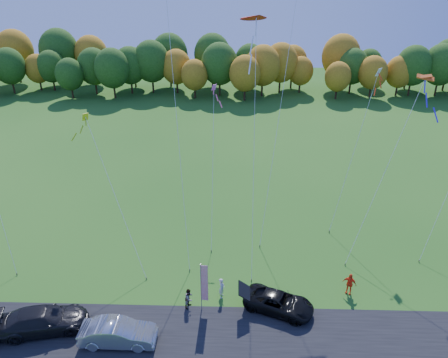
{
  "coord_description": "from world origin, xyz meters",
  "views": [
    {
      "loc": [
        0.96,
        -25.43,
        22.74
      ],
      "look_at": [
        0.0,
        6.0,
        7.0
      ],
      "focal_mm": 35.0,
      "sensor_mm": 36.0,
      "label": 1
    }
  ],
  "objects_px": {
    "silver_sedan": "(118,333)",
    "person_east": "(349,284)",
    "black_suv": "(279,302)",
    "feather_flag": "(204,283)"
  },
  "relations": [
    {
      "from": "person_east",
      "to": "black_suv",
      "type": "bearing_deg",
      "value": -133.14
    },
    {
      "from": "silver_sedan",
      "to": "person_east",
      "type": "height_order",
      "value": "person_east"
    },
    {
      "from": "person_east",
      "to": "feather_flag",
      "type": "height_order",
      "value": "feather_flag"
    },
    {
      "from": "feather_flag",
      "to": "person_east",
      "type": "bearing_deg",
      "value": 11.11
    },
    {
      "from": "black_suv",
      "to": "feather_flag",
      "type": "relative_size",
      "value": 1.23
    },
    {
      "from": "black_suv",
      "to": "person_east",
      "type": "height_order",
      "value": "person_east"
    },
    {
      "from": "silver_sedan",
      "to": "feather_flag",
      "type": "xyz_separation_m",
      "value": [
        5.46,
        3.21,
        1.67
      ]
    },
    {
      "from": "black_suv",
      "to": "feather_flag",
      "type": "xyz_separation_m",
      "value": [
        -5.38,
        -0.14,
        1.8
      ]
    },
    {
      "from": "black_suv",
      "to": "feather_flag",
      "type": "bearing_deg",
      "value": 113.6
    },
    {
      "from": "silver_sedan",
      "to": "person_east",
      "type": "relative_size",
      "value": 2.82
    }
  ]
}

